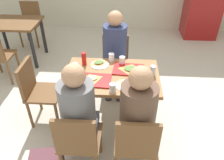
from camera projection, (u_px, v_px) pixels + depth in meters
ground_plane at (112, 121)px, 2.99m from camera, size 10.00×10.00×0.02m
main_table at (112, 82)px, 2.62m from camera, size 1.07×0.73×0.74m
chair_near_left at (78, 140)px, 2.10m from camera, size 0.40×0.40×0.85m
chair_near_right at (136, 143)px, 2.07m from camera, size 0.40×0.40×0.85m
chair_far_side at (115, 60)px, 3.30m from camera, size 0.40×0.40×0.85m
chair_left_end at (37, 89)px, 2.74m from camera, size 0.40×0.40×0.85m
person_in_red at (79, 111)px, 2.07m from camera, size 0.32×0.42×1.26m
person_in_brown_jacket at (137, 113)px, 2.04m from camera, size 0.32×0.42×1.26m
person_far_side at (115, 49)px, 3.05m from camera, size 0.32×0.42×1.26m
tray_red_near at (94, 80)px, 2.45m from camera, size 0.37×0.28×0.02m
tray_red_far at (129, 69)px, 2.63m from camera, size 0.38×0.29×0.02m
paper_plate_center at (100, 65)px, 2.72m from camera, size 0.22×0.22×0.01m
paper_plate_near_edge at (126, 86)px, 2.38m from camera, size 0.22×0.22×0.01m
pizza_slice_a at (92, 78)px, 2.45m from camera, size 0.22×0.21×0.02m
pizza_slice_b at (131, 69)px, 2.61m from camera, size 0.24×0.20×0.02m
pizza_slice_c at (99, 63)px, 2.74m from camera, size 0.20×0.19×0.02m
pizza_slice_d at (128, 86)px, 2.35m from camera, size 0.24×0.26×0.02m
plastic_cup_a at (111, 57)px, 2.78m from camera, size 0.07×0.07×0.10m
plastic_cup_b at (113, 88)px, 2.27m from camera, size 0.07×0.07×0.10m
plastic_cup_c at (75, 67)px, 2.59m from camera, size 0.07×0.07×0.10m
plastic_cup_d at (122, 61)px, 2.71m from camera, size 0.07×0.07×0.10m
soda_can at (153, 71)px, 2.51m from camera, size 0.07×0.07×0.12m
condiment_bottle at (84, 59)px, 2.69m from camera, size 0.06×0.06×0.16m
foil_bundle at (72, 71)px, 2.53m from camera, size 0.10×0.10×0.10m
background_table at (14, 29)px, 3.96m from camera, size 0.90×0.70×0.74m
background_chair_far at (30, 20)px, 4.62m from camera, size 0.40×0.40×0.85m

